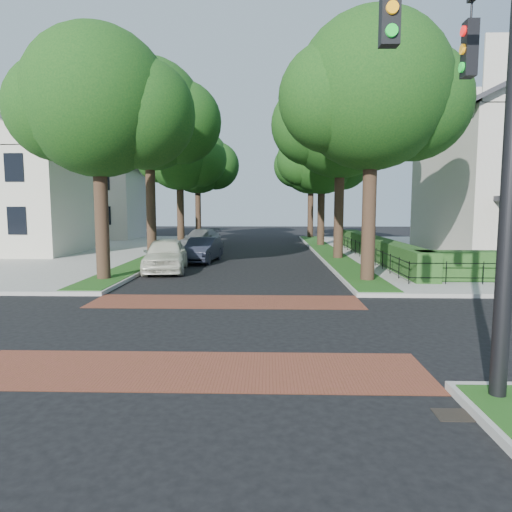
# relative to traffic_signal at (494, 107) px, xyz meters

# --- Properties ---
(ground) EXTENTS (120.00, 120.00, 0.00)m
(ground) POSITION_rel_traffic_signal_xyz_m (-4.89, 4.41, -4.71)
(ground) COLOR black
(ground) RESTS_ON ground
(crosswalk_far) EXTENTS (9.00, 2.20, 0.01)m
(crosswalk_far) POSITION_rel_traffic_signal_xyz_m (-4.89, 7.61, -4.70)
(crosswalk_far) COLOR brown
(crosswalk_far) RESTS_ON ground
(crosswalk_near) EXTENTS (9.00, 2.20, 0.01)m
(crosswalk_near) POSITION_rel_traffic_signal_xyz_m (-4.89, 1.21, -4.70)
(crosswalk_near) COLOR brown
(crosswalk_near) RESTS_ON ground
(storm_drain) EXTENTS (0.65, 0.45, 0.01)m
(storm_drain) POSITION_rel_traffic_signal_xyz_m (-0.59, -0.59, -4.70)
(storm_drain) COLOR black
(storm_drain) RESTS_ON ground
(grass_strip_ne) EXTENTS (1.60, 29.80, 0.02)m
(grass_strip_ne) POSITION_rel_traffic_signal_xyz_m (0.51, 23.51, -4.55)
(grass_strip_ne) COLOR #274F16
(grass_strip_ne) RESTS_ON sidewalk_ne
(grass_strip_nw) EXTENTS (1.60, 29.80, 0.02)m
(grass_strip_nw) POSITION_rel_traffic_signal_xyz_m (-10.29, 23.51, -4.55)
(grass_strip_nw) COLOR #274F16
(grass_strip_nw) RESTS_ON sidewalk_nw
(tree_right_near) EXTENTS (7.75, 6.67, 10.66)m
(tree_right_near) POSITION_rel_traffic_signal_xyz_m (0.72, 11.65, 2.92)
(tree_right_near) COLOR black
(tree_right_near) RESTS_ON sidewalk_ne
(tree_right_mid) EXTENTS (8.25, 7.09, 11.22)m
(tree_right_mid) POSITION_rel_traffic_signal_xyz_m (0.72, 19.66, 3.28)
(tree_right_mid) COLOR black
(tree_right_mid) RESTS_ON sidewalk_ne
(tree_right_far) EXTENTS (7.25, 6.23, 9.74)m
(tree_right_far) POSITION_rel_traffic_signal_xyz_m (0.71, 28.64, 2.20)
(tree_right_far) COLOR black
(tree_right_far) RESTS_ON sidewalk_ne
(tree_right_back) EXTENTS (7.50, 6.45, 10.20)m
(tree_right_back) POSITION_rel_traffic_signal_xyz_m (0.72, 37.64, 2.56)
(tree_right_back) COLOR black
(tree_right_back) RESTS_ON sidewalk_ne
(tree_left_near) EXTENTS (7.50, 6.45, 10.20)m
(tree_left_near) POSITION_rel_traffic_signal_xyz_m (-10.28, 11.64, 2.56)
(tree_left_near) COLOR black
(tree_left_near) RESTS_ON sidewalk_nw
(tree_left_mid) EXTENTS (8.00, 6.88, 11.48)m
(tree_left_mid) POSITION_rel_traffic_signal_xyz_m (-10.28, 19.66, 3.64)
(tree_left_mid) COLOR black
(tree_left_mid) RESTS_ON sidewalk_nw
(tree_left_far) EXTENTS (7.00, 6.02, 9.86)m
(tree_left_far) POSITION_rel_traffic_signal_xyz_m (-10.29, 28.63, 2.41)
(tree_left_far) COLOR black
(tree_left_far) RESTS_ON sidewalk_nw
(tree_left_back) EXTENTS (7.75, 6.66, 10.44)m
(tree_left_back) POSITION_rel_traffic_signal_xyz_m (-10.28, 37.65, 2.70)
(tree_left_back) COLOR black
(tree_left_back) RESTS_ON sidewalk_nw
(hedge_main_road) EXTENTS (1.00, 18.00, 1.20)m
(hedge_main_road) POSITION_rel_traffic_signal_xyz_m (2.81, 19.41, -3.96)
(hedge_main_road) COLOR #153E17
(hedge_main_road) RESTS_ON sidewalk_ne
(fence_main_road) EXTENTS (0.06, 18.00, 0.90)m
(fence_main_road) POSITION_rel_traffic_signal_xyz_m (2.01, 19.41, -4.11)
(fence_main_road) COLOR black
(fence_main_road) RESTS_ON sidewalk_ne
(house_left_near) EXTENTS (10.00, 9.00, 10.14)m
(house_left_near) POSITION_rel_traffic_signal_xyz_m (-20.38, 22.41, 0.33)
(house_left_near) COLOR beige
(house_left_near) RESTS_ON sidewalk_nw
(house_left_far) EXTENTS (10.00, 9.00, 10.14)m
(house_left_far) POSITION_rel_traffic_signal_xyz_m (-20.38, 36.41, 0.33)
(house_left_far) COLOR beige
(house_left_far) RESTS_ON sidewalk_nw
(traffic_signal) EXTENTS (2.17, 2.00, 8.00)m
(traffic_signal) POSITION_rel_traffic_signal_xyz_m (0.00, 0.00, 0.00)
(traffic_signal) COLOR black
(traffic_signal) RESTS_ON sidewalk_se
(parked_car_front) EXTENTS (2.52, 5.04, 1.65)m
(parked_car_front) POSITION_rel_traffic_signal_xyz_m (-8.49, 14.62, -3.88)
(parked_car_front) COLOR silver
(parked_car_front) RESTS_ON ground
(parked_car_middle) EXTENTS (1.99, 4.40, 1.40)m
(parked_car_middle) POSITION_rel_traffic_signal_xyz_m (-7.24, 18.42, -4.01)
(parked_car_middle) COLOR #202330
(parked_car_middle) RESTS_ON ground
(parked_car_rear) EXTENTS (2.86, 5.33, 1.47)m
(parked_car_rear) POSITION_rel_traffic_signal_xyz_m (-8.49, 26.41, -3.97)
(parked_car_rear) COLOR slate
(parked_car_rear) RESTS_ON ground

